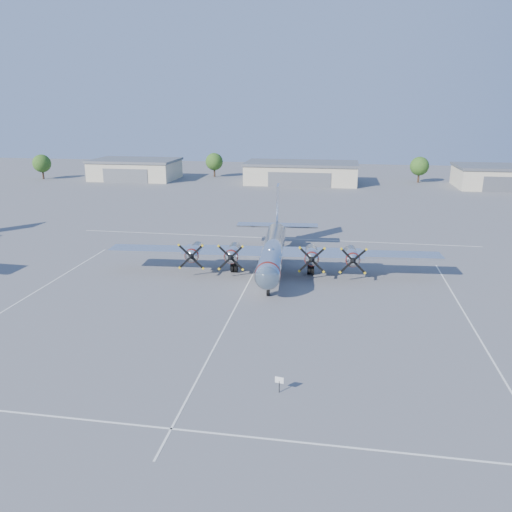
% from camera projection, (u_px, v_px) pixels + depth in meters
% --- Properties ---
extents(ground, '(260.00, 260.00, 0.00)m').
position_uv_depth(ground, '(240.00, 299.00, 51.45)').
color(ground, '#535356').
rests_on(ground, ground).
extents(parking_lines, '(60.00, 50.08, 0.01)m').
position_uv_depth(parking_lines, '(237.00, 305.00, 49.79)').
color(parking_lines, silver).
rests_on(parking_lines, ground).
extents(hangar_west, '(22.60, 14.60, 5.40)m').
position_uv_depth(hangar_west, '(135.00, 169.00, 135.13)').
color(hangar_west, '#BFB198').
rests_on(hangar_west, ground).
extents(hangar_center, '(28.60, 14.60, 5.40)m').
position_uv_depth(hangar_center, '(301.00, 173.00, 128.12)').
color(hangar_center, '#BFB198').
rests_on(hangar_center, ground).
extents(hangar_east, '(20.60, 14.60, 5.40)m').
position_uv_depth(hangar_east, '(500.00, 177.00, 120.64)').
color(hangar_east, '#BFB198').
rests_on(hangar_east, ground).
extents(tree_far_west, '(4.80, 4.80, 6.64)m').
position_uv_depth(tree_far_west, '(42.00, 163.00, 134.84)').
color(tree_far_west, '#382619').
rests_on(tree_far_west, ground).
extents(tree_west, '(4.80, 4.80, 6.64)m').
position_uv_depth(tree_west, '(214.00, 162.00, 139.17)').
color(tree_west, '#382619').
rests_on(tree_west, ground).
extents(tree_east, '(4.80, 4.80, 6.64)m').
position_uv_depth(tree_east, '(419.00, 166.00, 128.72)').
color(tree_east, '#382619').
rests_on(tree_east, ground).
extents(main_bomber_b29, '(40.61, 29.33, 8.56)m').
position_uv_depth(main_bomber_b29, '(273.00, 269.00, 60.95)').
color(main_bomber_b29, silver).
rests_on(main_bomber_b29, ground).
extents(info_placard, '(0.62, 0.16, 1.19)m').
position_uv_depth(info_placard, '(279.00, 382.00, 34.33)').
color(info_placard, black).
rests_on(info_placard, ground).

